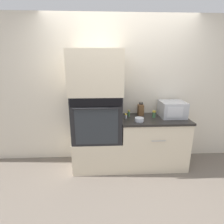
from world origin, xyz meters
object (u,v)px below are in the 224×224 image
(bowl, at_px, (139,120))
(condiment_jar_far, at_px, (129,113))
(microwave, at_px, (172,109))
(wall_oven, at_px, (97,117))
(condiment_jar_mid, at_px, (126,116))
(condiment_jar_near, at_px, (154,114))
(knife_block, at_px, (141,110))

(bowl, bearing_deg, condiment_jar_far, 115.45)
(condiment_jar_far, bearing_deg, microwave, -3.88)
(microwave, bearing_deg, wall_oven, -176.82)
(bowl, xyz_separation_m, condiment_jar_far, (-0.13, 0.27, 0.02))
(wall_oven, xyz_separation_m, condiment_jar_mid, (0.47, 0.02, 0.00))
(condiment_jar_near, bearing_deg, condiment_jar_mid, -178.07)
(wall_oven, height_order, microwave, wall_oven)
(condiment_jar_near, distance_m, condiment_jar_mid, 0.47)
(condiment_jar_mid, distance_m, condiment_jar_far, 0.12)
(knife_block, xyz_separation_m, condiment_jar_near, (0.19, -0.14, -0.04))
(condiment_jar_far, bearing_deg, condiment_jar_near, -11.98)
(microwave, bearing_deg, condiment_jar_mid, -176.11)
(knife_block, distance_m, bowl, 0.34)
(wall_oven, xyz_separation_m, condiment_jar_far, (0.53, 0.12, 0.02))
(condiment_jar_near, bearing_deg, wall_oven, -178.04)
(wall_oven, relative_size, condiment_jar_far, 7.10)
(condiment_jar_mid, bearing_deg, condiment_jar_far, 58.92)
(condiment_jar_near, bearing_deg, knife_block, 143.58)
(wall_oven, height_order, condiment_jar_far, wall_oven)
(wall_oven, relative_size, bowl, 5.49)
(microwave, height_order, bowl, microwave)
(knife_block, relative_size, bowl, 1.62)
(wall_oven, distance_m, bowl, 0.68)
(condiment_jar_mid, bearing_deg, condiment_jar_near, 1.93)
(wall_oven, bearing_deg, knife_block, 13.24)
(wall_oven, xyz_separation_m, knife_block, (0.75, 0.18, 0.06))
(bowl, distance_m, condiment_jar_far, 0.30)
(bowl, bearing_deg, condiment_jar_near, 32.66)
(wall_oven, relative_size, condiment_jar_near, 6.71)
(knife_block, bearing_deg, condiment_jar_mid, -149.96)
(wall_oven, height_order, bowl, wall_oven)
(microwave, relative_size, bowl, 2.85)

